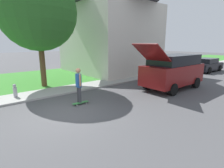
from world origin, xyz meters
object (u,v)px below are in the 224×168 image
car_down_street (207,65)px  fire_hydrant (15,91)px  suv_parked (173,70)px  skateboarder (79,84)px  lawn_tree_near (38,12)px  skateboard (81,103)px

car_down_street → fire_hydrant: 18.28m
suv_parked → fire_hydrant: size_ratio=7.30×
car_down_street → skateboarder: (0.59, -15.84, 0.33)m
suv_parked → car_down_street: size_ratio=1.18×
fire_hydrant → skateboarder: bearing=37.5°
lawn_tree_near → suv_parked: size_ratio=1.38×
skateboard → fire_hydrant: size_ratio=1.16×
suv_parked → fire_hydrant: suv_parked is taller
suv_parked → skateboarder: 6.45m
suv_parked → car_down_street: (-1.79, 9.51, -0.54)m
fire_hydrant → lawn_tree_near: bearing=128.0°
car_down_street → suv_parked: bearing=-79.3°
suv_parked → fire_hydrant: 9.60m
suv_parked → skateboard: 6.52m
car_down_street → skateboarder: 15.85m
lawn_tree_near → fire_hydrant: (1.66, -2.12, -4.45)m
suv_parked → skateboarder: (-1.20, -6.33, -0.20)m
car_down_street → lawn_tree_near: bearing=-104.2°
skateboard → fire_hydrant: bearing=-143.3°
skateboard → fire_hydrant: fire_hydrant is taller
skateboard → fire_hydrant: (-3.07, -2.29, 0.37)m
car_down_street → skateboarder: skateboarder is taller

